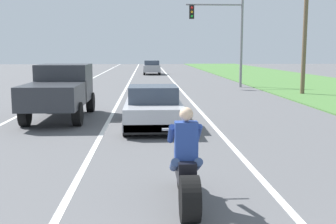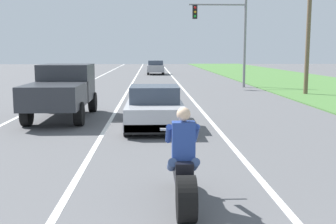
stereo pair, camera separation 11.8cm
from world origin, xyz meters
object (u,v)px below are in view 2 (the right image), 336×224
motorcycle_with_rider (183,171)px  distant_car_far_ahead (156,67)px  sports_car_silver (154,108)px  traffic_light_mast_near (228,29)px  pickup_truck_left_lane_dark_grey (62,89)px

motorcycle_with_rider → distant_car_far_ahead: (-0.00, 39.17, 0.18)m
distant_car_far_ahead → sports_car_silver: bearing=-90.7°
sports_car_silver → traffic_light_mast_near: size_ratio=0.72×
motorcycle_with_rider → distant_car_far_ahead: bearing=90.0°
sports_car_silver → distant_car_far_ahead: (0.39, 31.87, 0.14)m
motorcycle_with_rider → pickup_truck_left_lane_dark_grey: pickup_truck_left_lane_dark_grey is taller
traffic_light_mast_near → pickup_truck_left_lane_dark_grey: bearing=-122.7°
sports_car_silver → pickup_truck_left_lane_dark_grey: size_ratio=0.90×
motorcycle_with_rider → traffic_light_mast_near: (4.77, 22.53, 3.36)m
traffic_light_mast_near → distant_car_far_ahead: bearing=106.0°
pickup_truck_left_lane_dark_grey → motorcycle_with_rider: bearing=-67.6°
motorcycle_with_rider → sports_car_silver: motorcycle_with_rider is taller
motorcycle_with_rider → distant_car_far_ahead: 39.17m
sports_car_silver → pickup_truck_left_lane_dark_grey: bearing=150.6°
motorcycle_with_rider → traffic_light_mast_near: traffic_light_mast_near is taller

